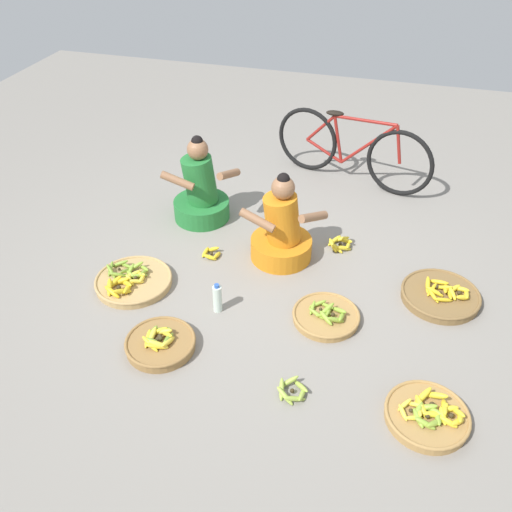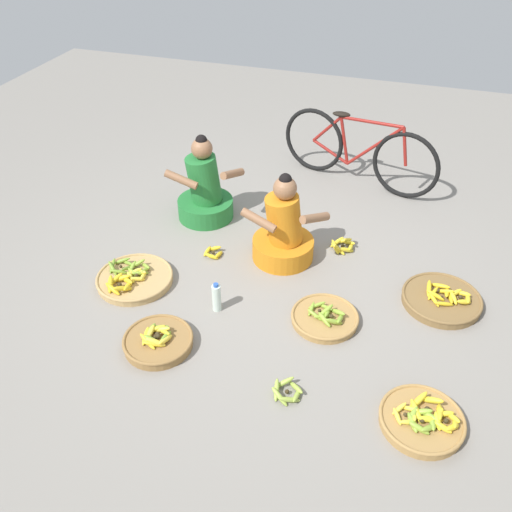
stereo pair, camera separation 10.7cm
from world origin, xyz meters
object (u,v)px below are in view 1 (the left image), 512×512
object	(u,v)px
banana_basket_mid_right	(133,281)
loose_bananas_back_center	(292,391)
banana_basket_near_vendor	(428,415)
banana_basket_mid_left	(441,295)
water_bottle	(217,298)
vendor_woman_behind	(201,193)
loose_bananas_front_center	(340,244)
banana_basket_back_left	(160,343)
vendor_woman_front	(282,232)
loose_bananas_back_right	(211,253)
banana_basket_near_bicycle	(326,316)
bicycle_leaning	(351,149)

from	to	relation	value
banana_basket_mid_right	loose_bananas_back_center	xyz separation A→B (m)	(1.47, -0.72, -0.01)
banana_basket_near_vendor	loose_bananas_back_center	world-z (taller)	banana_basket_near_vendor
banana_basket_mid_left	water_bottle	distance (m)	1.73
loose_bananas_back_center	water_bottle	distance (m)	0.96
vendor_woman_behind	loose_bananas_front_center	xyz separation A→B (m)	(1.33, -0.12, -0.23)
banana_basket_back_left	banana_basket_mid_left	distance (m)	2.17
vendor_woman_front	loose_bananas_back_center	size ratio (longest dim) A/B	3.56
banana_basket_mid_right	loose_bananas_back_right	xyz separation A→B (m)	(0.47, 0.54, -0.01)
banana_basket_mid_right	loose_bananas_back_center	world-z (taller)	banana_basket_mid_right
banana_basket_mid_right	banana_basket_near_bicycle	bearing A→B (deg)	0.98
banana_basket_near_bicycle	banana_basket_mid_right	xyz separation A→B (m)	(-1.56, -0.03, 0.00)
vendor_woman_front	bicycle_leaning	distance (m)	1.54
loose_bananas_front_center	banana_basket_near_vendor	bearing A→B (deg)	-64.31
vendor_woman_behind	banana_basket_mid_left	xyz separation A→B (m)	(2.19, -0.60, -0.23)
bicycle_leaning	banana_basket_near_bicycle	distance (m)	2.18
banana_basket_back_left	banana_basket_near_bicycle	xyz separation A→B (m)	(1.07, 0.60, -0.01)
vendor_woman_front	banana_basket_mid_left	bearing A→B (deg)	-8.38
banana_basket_back_left	water_bottle	distance (m)	0.55
banana_basket_near_bicycle	loose_bananas_front_center	bearing A→B (deg)	92.62
vendor_woman_behind	banana_basket_near_vendor	bearing A→B (deg)	-39.82
bicycle_leaning	water_bottle	bearing A→B (deg)	-106.18
vendor_woman_front	vendor_woman_behind	size ratio (longest dim) A/B	0.97
banana_basket_near_bicycle	banana_basket_mid_left	distance (m)	0.94
bicycle_leaning	banana_basket_mid_right	world-z (taller)	bicycle_leaning
vendor_woman_behind	loose_bananas_back_center	world-z (taller)	vendor_woman_behind
banana_basket_back_left	loose_bananas_front_center	world-z (taller)	banana_basket_back_left
banana_basket_mid_right	water_bottle	size ratio (longest dim) A/B	2.46
banana_basket_mid_right	loose_bananas_front_center	xyz separation A→B (m)	(1.52, 0.97, -0.01)
banana_basket_mid_right	loose_bananas_back_right	size ratio (longest dim) A/B	3.90
bicycle_leaning	loose_bananas_front_center	world-z (taller)	bicycle_leaning
banana_basket_back_left	bicycle_leaning	bearing A→B (deg)	71.57
banana_basket_mid_left	water_bottle	size ratio (longest dim) A/B	2.42
banana_basket_near_vendor	loose_bananas_back_right	world-z (taller)	banana_basket_near_vendor
vendor_woman_front	loose_bananas_front_center	bearing A→B (deg)	31.23
banana_basket_mid_right	loose_bananas_front_center	world-z (taller)	banana_basket_mid_right
banana_basket_near_bicycle	water_bottle	xyz separation A→B (m)	(-0.81, -0.12, 0.08)
banana_basket_mid_right	loose_bananas_back_right	world-z (taller)	banana_basket_mid_right
bicycle_leaning	loose_bananas_back_center	world-z (taller)	bicycle_leaning
banana_basket_near_vendor	vendor_woman_front	bearing A→B (deg)	132.58
vendor_woman_front	water_bottle	world-z (taller)	vendor_woman_front
banana_basket_near_bicycle	banana_basket_near_vendor	distance (m)	1.03
banana_basket_back_left	banana_basket_mid_right	size ratio (longest dim) A/B	0.81
water_bottle	loose_bananas_back_center	bearing A→B (deg)	-40.91
banana_basket_mid_left	loose_bananas_back_right	world-z (taller)	banana_basket_mid_left
vendor_woman_front	banana_basket_mid_right	bearing A→B (deg)	-146.70
vendor_woman_behind	water_bottle	distance (m)	1.33
banana_basket_mid_right	vendor_woman_behind	bearing A→B (deg)	80.36
banana_basket_back_left	water_bottle	xyz separation A→B (m)	(0.26, 0.48, 0.07)
banana_basket_near_vendor	loose_bananas_front_center	size ratio (longest dim) A/B	2.20
loose_bananas_back_center	water_bottle	size ratio (longest dim) A/B	0.90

